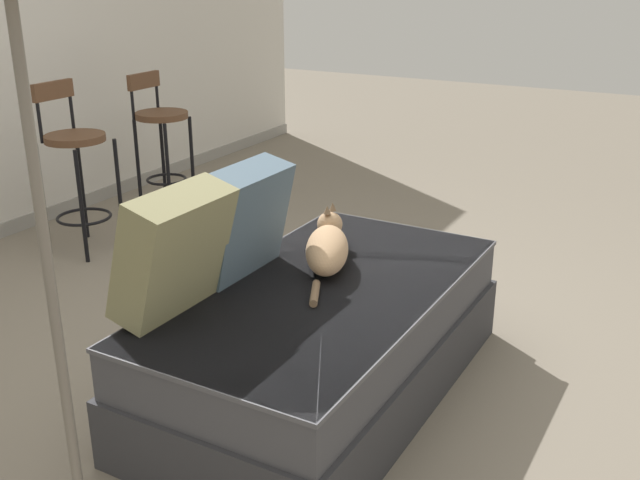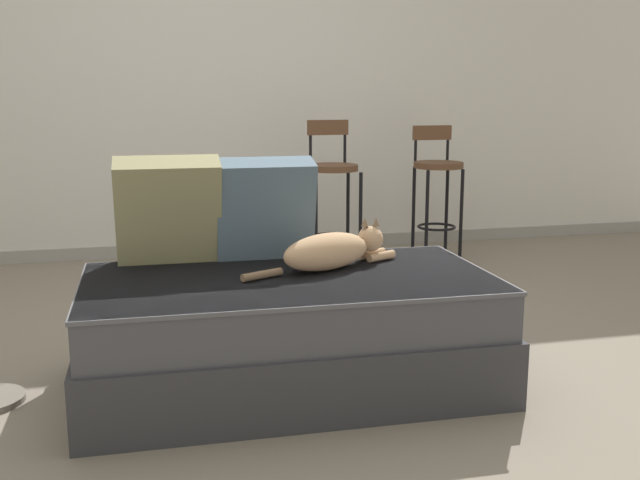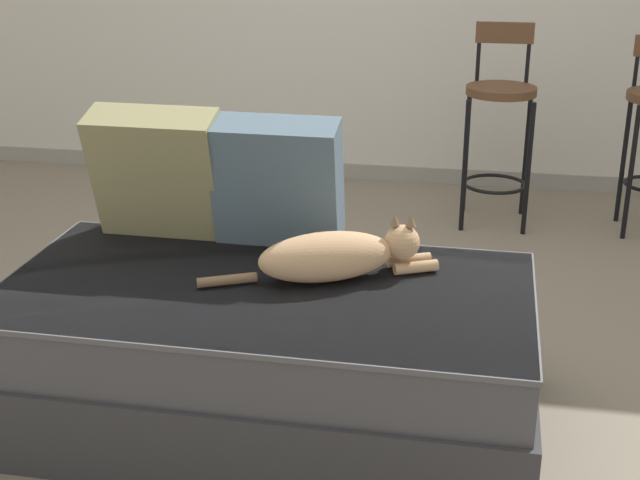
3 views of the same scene
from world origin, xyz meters
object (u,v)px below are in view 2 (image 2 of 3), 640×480
object	(u,v)px
throw_pillow_middle	(265,208)
bar_stool_by_doorway	(437,180)
cat	(332,250)
throw_pillow_corner	(168,210)
couch	(290,331)
bar_stool_near_window	(332,186)

from	to	relation	value
throw_pillow_middle	bar_stool_by_doorway	size ratio (longest dim) A/B	0.47
throw_pillow_middle	cat	world-z (taller)	throw_pillow_middle
throw_pillow_corner	bar_stool_by_doorway	world-z (taller)	bar_stool_by_doorway
couch	bar_stool_by_doorway	bearing A→B (deg)	54.02
throw_pillow_middle	cat	size ratio (longest dim) A/B	0.62
throw_pillow_corner	bar_stool_near_window	bearing A→B (deg)	55.36
cat	bar_stool_by_doorway	world-z (taller)	bar_stool_by_doorway
throw_pillow_middle	bar_stool_by_doorway	world-z (taller)	bar_stool_by_doorway
couch	bar_stool_by_doorway	distance (m)	2.49
bar_stool_near_window	throw_pillow_middle	bearing A→B (deg)	-113.92
couch	throw_pillow_middle	distance (m)	0.56
throw_pillow_corner	throw_pillow_middle	xyz separation A→B (m)	(0.41, -0.01, -0.01)
cat	bar_stool_near_window	distance (m)	1.97
couch	cat	world-z (taller)	cat
cat	bar_stool_by_doorway	distance (m)	2.28
couch	bar_stool_by_doorway	world-z (taller)	bar_stool_by_doorway
couch	throw_pillow_corner	xyz separation A→B (m)	(-0.44, 0.34, 0.45)
couch	bar_stool_by_doorway	xyz separation A→B (m)	(1.45, 2.00, 0.34)
couch	throw_pillow_middle	world-z (taller)	throw_pillow_middle
couch	cat	distance (m)	0.37
couch	throw_pillow_corner	distance (m)	0.72
throw_pillow_middle	cat	bearing A→B (deg)	-46.09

